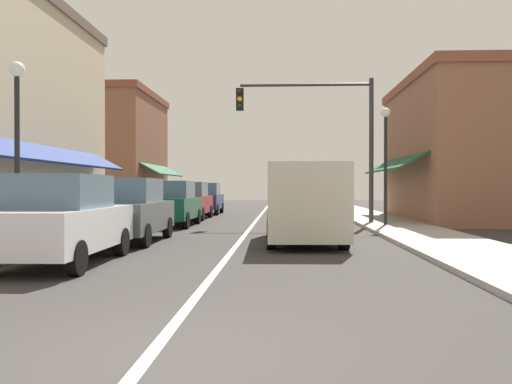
{
  "coord_description": "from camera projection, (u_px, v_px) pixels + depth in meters",
  "views": [
    {
      "loc": [
        1.2,
        -4.45,
        1.52
      ],
      "look_at": [
        0.31,
        13.26,
        1.36
      ],
      "focal_mm": 37.1,
      "sensor_mm": 36.0,
      "label": 1
    }
  ],
  "objects": [
    {
      "name": "ground_plane",
      "position": [
        254.0,
        223.0,
        22.5
      ],
      "size": [
        80.0,
        80.0,
        0.0
      ],
      "primitive_type": "plane",
      "color": "#33302D"
    },
    {
      "name": "sidewalk_left",
      "position": [
        127.0,
        221.0,
        22.77
      ],
      "size": [
        2.6,
        56.0,
        0.12
      ],
      "primitive_type": "cube",
      "color": "gray",
      "rests_on": "ground"
    },
    {
      "name": "sidewalk_right",
      "position": [
        385.0,
        222.0,
        22.22
      ],
      "size": [
        2.6,
        56.0,
        0.12
      ],
      "primitive_type": "cube",
      "color": "#A39E99",
      "rests_on": "ground"
    },
    {
      "name": "lane_center_stripe",
      "position": [
        254.0,
        223.0,
        22.5
      ],
      "size": [
        0.14,
        52.0,
        0.01
      ],
      "primitive_type": "cube",
      "color": "silver",
      "rests_on": "ground"
    },
    {
      "name": "storefront_right_block",
      "position": [
        469.0,
        150.0,
        23.98
      ],
      "size": [
        7.09,
        10.2,
        6.45
      ],
      "color": "#8E5B42",
      "rests_on": "ground"
    },
    {
      "name": "storefront_far_left",
      "position": [
        107.0,
        152.0,
        32.94
      ],
      "size": [
        7.15,
        8.2,
        7.4
      ],
      "color": "brown",
      "rests_on": "ground"
    },
    {
      "name": "parked_car_nearest_left",
      "position": [
        62.0,
        220.0,
        10.38
      ],
      "size": [
        1.84,
        4.13,
        1.77
      ],
      "rotation": [
        0.0,
        0.0,
        0.02
      ],
      "color": "silver",
      "rests_on": "ground"
    },
    {
      "name": "parked_car_second_left",
      "position": [
        129.0,
        211.0,
        14.64
      ],
      "size": [
        1.81,
        4.11,
        1.77
      ],
      "rotation": [
        0.0,
        0.0,
        0.01
      ],
      "color": "#4C5156",
      "rests_on": "ground"
    },
    {
      "name": "parked_car_third_left",
      "position": [
        172.0,
        204.0,
        20.68
      ],
      "size": [
        1.79,
        4.1,
        1.77
      ],
      "rotation": [
        0.0,
        0.0,
        0.0
      ],
      "color": "#0F4C33",
      "rests_on": "ground"
    },
    {
      "name": "parked_car_far_left",
      "position": [
        189.0,
        201.0,
        25.21
      ],
      "size": [
        1.8,
        4.11,
        1.77
      ],
      "rotation": [
        0.0,
        0.0,
        -0.0
      ],
      "color": "maroon",
      "rests_on": "ground"
    },
    {
      "name": "parked_car_distant_left",
      "position": [
        205.0,
        199.0,
        30.05
      ],
      "size": [
        1.83,
        4.12,
        1.77
      ],
      "rotation": [
        0.0,
        0.0,
        0.01
      ],
      "color": "navy",
      "rests_on": "ground"
    },
    {
      "name": "van_in_lane",
      "position": [
        303.0,
        201.0,
        14.5
      ],
      "size": [
        2.1,
        5.23,
        2.12
      ],
      "rotation": [
        0.0,
        0.0,
        0.03
      ],
      "color": "beige",
      "rests_on": "ground"
    },
    {
      "name": "traffic_signal_mast_arm",
      "position": [
        325.0,
        124.0,
        21.46
      ],
      "size": [
        5.57,
        0.5,
        5.95
      ],
      "color": "#333333",
      "rests_on": "ground"
    },
    {
      "name": "street_lamp_left_near",
      "position": [
        17.0,
        123.0,
        12.31
      ],
      "size": [
        0.36,
        0.36,
        4.46
      ],
      "color": "black",
      "rests_on": "ground"
    },
    {
      "name": "street_lamp_right_mid",
      "position": [
        386.0,
        146.0,
        19.78
      ],
      "size": [
        0.36,
        0.36,
        4.51
      ],
      "color": "black",
      "rests_on": "ground"
    }
  ]
}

